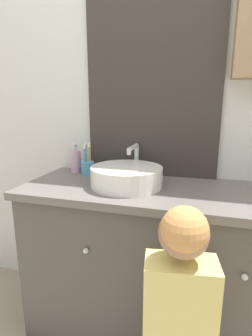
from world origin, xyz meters
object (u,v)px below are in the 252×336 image
object	(u,v)px
sink_basin	(127,176)
soap_dispenser	(76,161)
toothbrush_holder	(88,167)
child_figure	(179,319)

from	to	relation	value
sink_basin	soap_dispenser	world-z (taller)	sink_basin
soap_dispenser	sink_basin	bearing A→B (deg)	-26.18
soap_dispenser	toothbrush_holder	bearing A→B (deg)	-21.87
toothbrush_holder	soap_dispenser	bearing A→B (deg)	158.13
child_figure	sink_basin	bearing A→B (deg)	125.03
sink_basin	toothbrush_holder	size ratio (longest dim) A/B	2.18
soap_dispenser	child_figure	world-z (taller)	soap_dispenser
sink_basin	toothbrush_holder	distance (m)	0.30
soap_dispenser	child_figure	bearing A→B (deg)	-42.57
sink_basin	soap_dispenser	size ratio (longest dim) A/B	2.38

